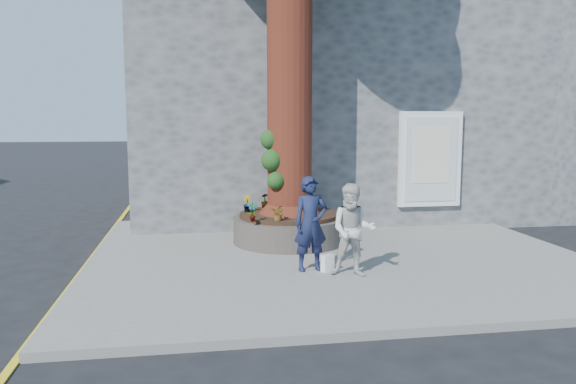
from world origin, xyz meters
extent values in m
plane|color=black|center=(0.00, 0.00, 0.00)|extent=(120.00, 120.00, 0.00)
cube|color=slate|center=(1.50, 1.00, 0.06)|extent=(9.00, 8.00, 0.12)
cube|color=yellow|center=(-3.05, 1.00, 0.00)|extent=(0.10, 30.00, 0.01)
cube|color=#4D5052|center=(2.50, 7.20, 3.00)|extent=(10.00, 8.00, 6.00)
cube|color=white|center=(4.30, 3.14, 1.70)|extent=(1.50, 0.12, 2.20)
cube|color=silver|center=(4.30, 3.08, 1.70)|extent=(1.25, 0.04, 1.95)
cube|color=silver|center=(4.30, 3.06, 1.80)|extent=(0.90, 0.02, 1.30)
cube|color=#4D5052|center=(10.50, 7.20, 3.00)|extent=(6.00, 8.00, 6.00)
cylinder|color=black|center=(0.80, 2.00, 0.38)|extent=(2.30, 2.30, 0.52)
cylinder|color=black|center=(0.80, 2.00, 0.68)|extent=(2.04, 2.04, 0.08)
cylinder|color=#481812|center=(0.80, 2.00, 4.47)|extent=(0.90, 0.90, 7.50)
cone|color=#481812|center=(0.80, 2.00, 1.07)|extent=(1.24, 1.24, 0.70)
sphere|color=#123714|center=(0.42, 1.80, 1.82)|extent=(0.44, 0.44, 0.44)
sphere|color=#123714|center=(0.48, 1.70, 1.42)|extent=(0.36, 0.36, 0.36)
sphere|color=#123714|center=(0.40, 1.92, 2.22)|extent=(0.40, 0.40, 0.40)
imported|color=#151B3B|center=(0.78, -0.22, 0.91)|extent=(0.61, 0.44, 1.57)
imported|color=beige|center=(1.38, -0.65, 0.87)|extent=(0.87, 0.77, 1.49)
cube|color=white|center=(1.05, -0.34, 0.26)|extent=(0.23, 0.19, 0.28)
imported|color=gray|center=(-0.05, 1.15, 0.90)|extent=(0.21, 0.16, 0.37)
imported|color=gray|center=(-0.05, 2.26, 0.89)|extent=(0.23, 0.23, 0.35)
imported|color=gray|center=(0.39, 2.77, 0.88)|extent=(0.21, 0.21, 0.31)
imported|color=gray|center=(0.45, 1.15, 0.87)|extent=(0.37, 0.36, 0.31)
camera|label=1|loc=(-1.07, -9.15, 2.62)|focal=35.00mm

